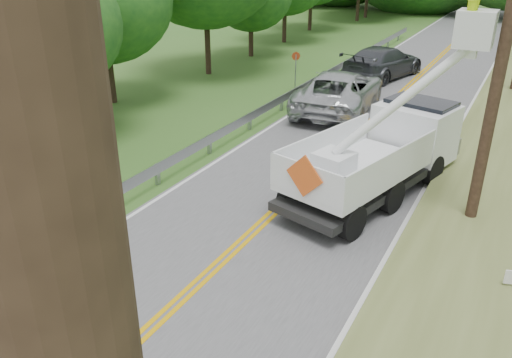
% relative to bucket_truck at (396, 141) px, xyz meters
% --- Properties ---
extents(road, '(7.20, 96.00, 0.03)m').
position_rel_bucket_truck_xyz_m(road, '(-2.47, 3.67, -1.53)').
color(road, '#515153').
rests_on(road, ground).
extents(guardrail, '(0.18, 48.00, 0.77)m').
position_rel_bucket_truck_xyz_m(guardrail, '(-6.49, 4.58, -0.99)').
color(guardrail, gray).
rests_on(guardrail, ground).
extents(bucket_truck, '(4.63, 7.26, 6.76)m').
position_rel_bucket_truck_xyz_m(bucket_truck, '(0.00, 0.00, 0.00)').
color(bucket_truck, black).
rests_on(bucket_truck, road).
extents(suv_silver, '(3.77, 6.93, 1.84)m').
position_rel_bucket_truck_xyz_m(suv_silver, '(-4.26, 6.83, -0.60)').
color(suv_silver, '#B4B8BC').
rests_on(suv_silver, road).
extents(suv_darkgrey, '(3.75, 6.41, 1.74)m').
position_rel_bucket_truck_xyz_m(suv_darkgrey, '(-4.28, 14.02, -0.65)').
color(suv_darkgrey, '#3C3F45').
rests_on(suv_darkgrey, road).
extents(stop_sign_permanent, '(0.36, 0.29, 2.07)m').
position_rel_bucket_truck_xyz_m(stop_sign_permanent, '(-7.34, 8.83, -0.21)').
color(stop_sign_permanent, gray).
rests_on(stop_sign_permanent, ground).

